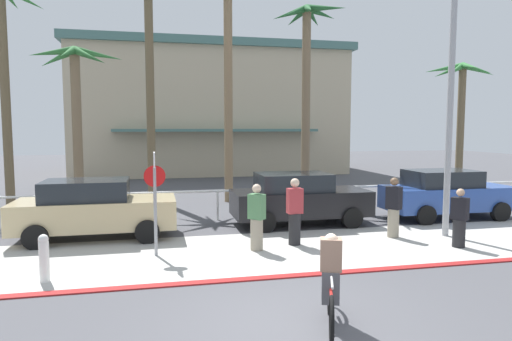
# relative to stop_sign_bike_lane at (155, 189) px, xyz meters

# --- Properties ---
(ground_plane) EXTENTS (80.00, 80.00, 0.00)m
(ground_plane) POSITION_rel_stop_sign_bike_lane_xyz_m (2.08, 5.59, -1.68)
(ground_plane) COLOR #4C4C51
(sidewalk_strip) EXTENTS (44.00, 4.00, 0.02)m
(sidewalk_strip) POSITION_rel_stop_sign_bike_lane_xyz_m (2.08, -0.21, -1.67)
(sidewalk_strip) COLOR beige
(sidewalk_strip) RESTS_ON ground
(curb_paint) EXTENTS (44.00, 0.24, 0.03)m
(curb_paint) POSITION_rel_stop_sign_bike_lane_xyz_m (2.08, -2.21, -1.66)
(curb_paint) COLOR maroon
(curb_paint) RESTS_ON ground
(building_backdrop) EXTENTS (18.75, 11.25, 8.81)m
(building_backdrop) POSITION_rel_stop_sign_bike_lane_xyz_m (3.93, 22.50, 2.75)
(building_backdrop) COLOR #BCAD8E
(building_backdrop) RESTS_ON ground
(rail_fence) EXTENTS (23.70, 0.08, 1.04)m
(rail_fence) POSITION_rel_stop_sign_bike_lane_xyz_m (2.08, 4.09, -0.84)
(rail_fence) COLOR white
(rail_fence) RESTS_ON ground
(stop_sign_bike_lane) EXTENTS (0.52, 0.56, 2.56)m
(stop_sign_bike_lane) POSITION_rel_stop_sign_bike_lane_xyz_m (0.00, 0.00, 0.00)
(stop_sign_bike_lane) COLOR gray
(stop_sign_bike_lane) RESTS_ON ground
(bollard_2) EXTENTS (0.20, 0.20, 1.00)m
(bollard_2) POSITION_rel_stop_sign_bike_lane_xyz_m (-2.23, -1.47, -1.16)
(bollard_2) COLOR white
(bollard_2) RESTS_ON ground
(streetlight_curb) EXTENTS (0.24, 2.54, 7.50)m
(streetlight_curb) POSITION_rel_stop_sign_bike_lane_xyz_m (8.23, 0.05, 2.60)
(streetlight_curb) COLOR #9EA0A5
(streetlight_curb) RESTS_ON ground
(palm_tree_2) EXTENTS (3.49, 2.92, 8.84)m
(palm_tree_2) POSITION_rel_stop_sign_bike_lane_xyz_m (-5.79, 9.07, 4.99)
(palm_tree_2) COLOR brown
(palm_tree_2) RESTS_ON ground
(palm_tree_3) EXTENTS (3.27, 3.07, 6.19)m
(palm_tree_3) POSITION_rel_stop_sign_bike_lane_xyz_m (-2.82, 7.17, 3.01)
(palm_tree_3) COLOR #756047
(palm_tree_3) RESTS_ON ground
(palm_tree_4) EXTENTS (3.43, 2.83, 9.52)m
(palm_tree_4) POSITION_rel_stop_sign_bike_lane_xyz_m (-0.10, 9.08, 5.31)
(palm_tree_4) COLOR brown
(palm_tree_4) RESTS_ON ground
(palm_tree_5) EXTENTS (3.11, 3.27, 9.53)m
(palm_tree_5) POSITION_rel_stop_sign_bike_lane_xyz_m (3.06, 7.89, 5.37)
(palm_tree_5) COLOR #846B4C
(palm_tree_5) RESTS_ON ground
(palm_tree_6) EXTENTS (2.68, 3.31, 8.25)m
(palm_tree_6) POSITION_rel_stop_sign_bike_lane_xyz_m (6.31, 7.24, 4.35)
(palm_tree_6) COLOR #756047
(palm_tree_6) RESTS_ON ground
(palm_tree_7) EXTENTS (3.52, 3.45, 6.38)m
(palm_tree_7) POSITION_rel_stop_sign_bike_lane_xyz_m (15.03, 8.97, 3.18)
(palm_tree_7) COLOR brown
(palm_tree_7) RESTS_ON ground
(car_tan_1) EXTENTS (4.40, 2.02, 1.69)m
(car_tan_1) POSITION_rel_stop_sign_bike_lane_xyz_m (-1.69, 2.18, -0.81)
(car_tan_1) COLOR tan
(car_tan_1) RESTS_ON ground
(car_black_2) EXTENTS (4.40, 2.02, 1.69)m
(car_black_2) POSITION_rel_stop_sign_bike_lane_xyz_m (4.55, 2.73, -0.81)
(car_black_2) COLOR black
(car_black_2) RESTS_ON ground
(car_blue_3) EXTENTS (4.40, 2.02, 1.69)m
(car_blue_3) POSITION_rel_stop_sign_bike_lane_xyz_m (9.90, 2.65, -0.81)
(car_blue_3) COLOR #284793
(car_blue_3) RESTS_ON ground
(cyclist_red_0) EXTENTS (0.68, 1.73, 1.50)m
(cyclist_red_0) POSITION_rel_stop_sign_bike_lane_xyz_m (2.71, -4.60, -0.98)
(cyclist_red_0) COLOR black
(cyclist_red_0) RESTS_ON ground
(pedestrian_0) EXTENTS (0.41, 0.34, 1.81)m
(pedestrian_0) POSITION_rel_stop_sign_bike_lane_xyz_m (3.64, 0.26, -0.83)
(pedestrian_0) COLOR #232326
(pedestrian_0) RESTS_ON ground
(pedestrian_1) EXTENTS (0.44, 0.48, 1.57)m
(pedestrian_1) POSITION_rel_stop_sign_bike_lane_xyz_m (7.78, -0.92, -0.96)
(pedestrian_1) COLOR #232326
(pedestrian_1) RESTS_ON ground
(pedestrian_2) EXTENTS (0.46, 0.47, 1.73)m
(pedestrian_2) POSITION_rel_stop_sign_bike_lane_xyz_m (2.52, -0.06, -0.88)
(pedestrian_2) COLOR gray
(pedestrian_2) RESTS_ON ground
(pedestrian_3) EXTENTS (0.44, 0.48, 1.74)m
(pedestrian_3) POSITION_rel_stop_sign_bike_lane_xyz_m (6.66, 0.45, -0.87)
(pedestrian_3) COLOR gray
(pedestrian_3) RESTS_ON ground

